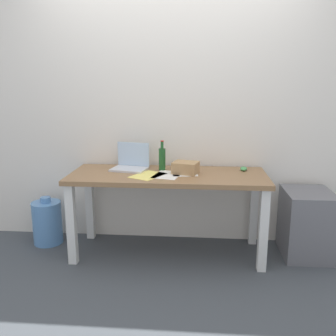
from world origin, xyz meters
name	(u,v)px	position (x,y,z in m)	size (l,w,h in m)	color
ground_plane	(168,252)	(0.00, 0.00, 0.00)	(8.00, 8.00, 0.00)	#42474C
back_wall	(171,104)	(0.00, 0.38, 1.30)	(5.20, 0.08, 2.60)	silver
desk	(168,186)	(0.00, 0.00, 0.62)	(1.68, 0.64, 0.73)	olive
laptop_left	(131,164)	(-0.35, 0.14, 0.78)	(0.34, 0.28, 0.23)	silver
beer_bottle	(162,158)	(-0.06, 0.13, 0.84)	(0.06, 0.06, 0.27)	#1E5123
computer_mouse	(244,169)	(0.66, 0.17, 0.75)	(0.06, 0.10, 0.03)	#4C9E56
cardboard_box	(186,168)	(0.15, 0.02, 0.78)	(0.21, 0.17, 0.10)	tan
paper_sheet_center	(168,175)	(0.00, -0.05, 0.73)	(0.21, 0.30, 0.00)	white
paper_sheet_near_back	(184,172)	(0.14, 0.06, 0.73)	(0.21, 0.30, 0.00)	white
paper_yellow_folder	(148,175)	(-0.16, -0.08, 0.73)	(0.21, 0.30, 0.00)	#F4E06B
water_cooler_jug	(47,222)	(-1.16, 0.11, 0.20)	(0.27, 0.27, 0.45)	#598CC6
filing_cabinet	(306,223)	(1.21, 0.06, 0.29)	(0.40, 0.48, 0.58)	slate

